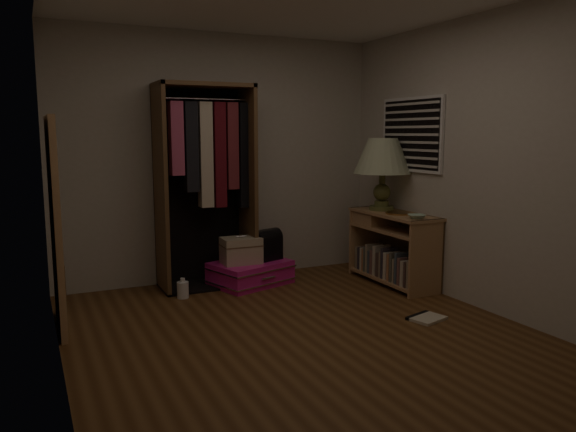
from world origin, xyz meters
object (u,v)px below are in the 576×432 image
at_px(train_case, 241,250).
at_px(black_bag, 266,244).
at_px(pink_suitcase, 250,273).
at_px(table_lamp, 383,158).
at_px(open_wardrobe, 208,168).
at_px(floor_mirror, 56,225).
at_px(white_jug, 183,290).
at_px(console_bookshelf, 391,246).

relative_size(train_case, black_bag, 1.16).
bearing_deg(black_bag, pink_suitcase, 165.12).
bearing_deg(table_lamp, black_bag, 162.02).
xyz_separation_m(open_wardrobe, floor_mirror, (-1.49, -0.77, -0.36)).
distance_m(train_case, black_bag, 0.30).
distance_m(black_bag, white_jug, 1.03).
distance_m(console_bookshelf, black_bag, 1.31).
height_order(console_bookshelf, black_bag, console_bookshelf).
bearing_deg(train_case, open_wardrobe, 146.03).
distance_m(floor_mirror, black_bag, 2.20).
bearing_deg(table_lamp, train_case, 166.89).
height_order(pink_suitcase, train_case, train_case).
distance_m(console_bookshelf, open_wardrobe, 2.06).
relative_size(floor_mirror, train_case, 4.20).
xyz_separation_m(console_bookshelf, table_lamp, (0.00, 0.19, 0.92)).
bearing_deg(console_bookshelf, open_wardrobe, 157.36).
relative_size(floor_mirror, table_lamp, 2.23).
relative_size(open_wardrobe, train_case, 5.06).
relative_size(floor_mirror, black_bag, 4.88).
distance_m(console_bookshelf, floor_mirror, 3.27).
xyz_separation_m(floor_mirror, pink_suitcase, (1.87, 0.60, -0.73)).
bearing_deg(pink_suitcase, train_case, 174.96).
xyz_separation_m(open_wardrobe, train_case, (0.27, -0.19, -0.84)).
bearing_deg(pink_suitcase, white_jug, 175.75).
xyz_separation_m(open_wardrobe, table_lamp, (1.75, -0.54, 0.10)).
height_order(pink_suitcase, table_lamp, table_lamp).
height_order(open_wardrobe, black_bag, open_wardrobe).
relative_size(open_wardrobe, table_lamp, 2.69).
xyz_separation_m(floor_mirror, black_bag, (2.06, 0.61, -0.44)).
bearing_deg(open_wardrobe, black_bag, -15.23).
relative_size(open_wardrobe, pink_suitcase, 2.21).
bearing_deg(black_bag, floor_mirror, 177.71).
height_order(pink_suitcase, white_jug, pink_suitcase).
distance_m(open_wardrobe, black_bag, 1.00).
relative_size(open_wardrobe, black_bag, 5.88).
bearing_deg(floor_mirror, open_wardrobe, 27.23).
xyz_separation_m(floor_mirror, white_jug, (1.11, 0.41, -0.77)).
bearing_deg(black_bag, console_bookshelf, -44.82).
distance_m(console_bookshelf, white_jug, 2.19).
distance_m(pink_suitcase, table_lamp, 1.85).
xyz_separation_m(floor_mirror, table_lamp, (3.24, 0.23, 0.46)).
xyz_separation_m(pink_suitcase, table_lamp, (1.37, -0.37, 1.19)).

